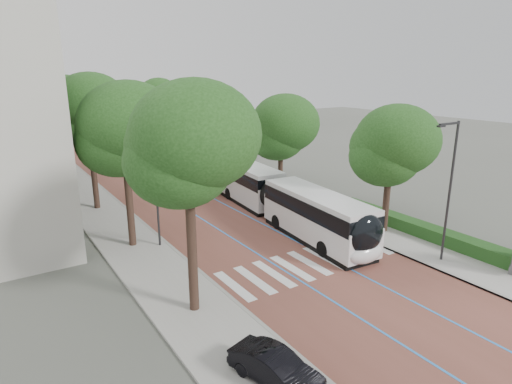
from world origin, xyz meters
TOP-DOWN VIEW (x-y plane):
  - ground at (0.00, 0.00)m, footprint 160.00×160.00m
  - road at (0.00, 40.00)m, footprint 11.00×140.00m
  - sidewalk_left at (-7.50, 40.00)m, footprint 4.00×140.00m
  - sidewalk_right at (7.50, 40.00)m, footprint 4.00×140.00m
  - kerb_left at (-5.60, 40.00)m, footprint 0.20×140.00m
  - kerb_right at (5.60, 40.00)m, footprint 0.20×140.00m
  - zebra_crossing at (0.20, 1.00)m, footprint 10.55×3.60m
  - lane_line_left at (-1.60, 40.00)m, footprint 0.12×126.00m
  - lane_line_right at (1.60, 40.00)m, footprint 0.12×126.00m
  - hedge at (9.10, 0.00)m, footprint 1.20×14.00m
  - streetlight_near at (6.62, -3.00)m, footprint 1.82×0.20m
  - streetlight_far at (6.62, 22.00)m, footprint 1.82×0.20m
  - lamp_post_left at (-6.10, 8.00)m, footprint 0.14×0.14m
  - trees_left at (-7.50, 28.07)m, footprint 6.44×60.96m
  - trees_right at (7.70, 22.91)m, footprint 6.02×47.72m
  - lead_bus at (3.13, 7.20)m, footprint 4.11×18.54m
  - bus_queued_0 at (2.52, 23.55)m, footprint 2.72×12.44m
  - bus_queued_1 at (1.93, 37.18)m, footprint 3.21×12.52m
  - bus_queued_2 at (2.44, 49.08)m, footprint 2.87×12.46m
  - parked_car at (-7.22, -5.99)m, footprint 2.21×3.79m

SIDE VIEW (x-z plane):
  - ground at x=0.00m, z-range 0.00..0.00m
  - road at x=0.00m, z-range 0.00..0.02m
  - lane_line_left at x=-1.60m, z-range 0.02..0.03m
  - lane_line_right at x=1.60m, z-range 0.02..0.03m
  - zebra_crossing at x=0.20m, z-range 0.02..0.03m
  - sidewalk_left at x=-7.50m, z-range 0.00..0.12m
  - sidewalk_right at x=7.50m, z-range 0.00..0.12m
  - kerb_left at x=-5.60m, z-range -0.01..0.13m
  - kerb_right at x=5.60m, z-range -0.01..0.13m
  - hedge at x=9.10m, z-range 0.12..0.92m
  - parked_car at x=-7.22m, z-range 0.12..1.30m
  - bus_queued_0 at x=2.52m, z-range 0.02..3.22m
  - bus_queued_1 at x=1.93m, z-range 0.02..3.22m
  - bus_queued_2 at x=2.44m, z-range 0.02..3.22m
  - lead_bus at x=3.13m, z-range 0.03..3.23m
  - lamp_post_left at x=-6.10m, z-range 0.12..8.12m
  - streetlight_near at x=6.62m, z-range 0.82..8.82m
  - streetlight_far at x=6.62m, z-range 0.82..8.82m
  - trees_right at x=7.70m, z-range 1.33..10.47m
  - trees_left at x=-7.50m, z-range 1.86..11.89m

